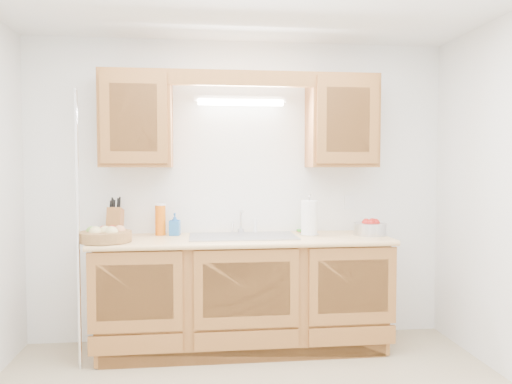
{
  "coord_description": "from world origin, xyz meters",
  "views": [
    {
      "loc": [
        -0.34,
        -2.7,
        1.46
      ],
      "look_at": [
        0.06,
        0.85,
        1.27
      ],
      "focal_mm": 35.0,
      "sensor_mm": 36.0,
      "label": 1
    }
  ],
  "objects": [
    {
      "name": "room",
      "position": [
        0.0,
        0.0,
        1.25
      ],
      "size": [
        3.52,
        3.5,
        2.5
      ],
      "color": "tan",
      "rests_on": "ground"
    },
    {
      "name": "base_cabinets",
      "position": [
        0.0,
        1.2,
        0.44
      ],
      "size": [
        2.2,
        0.6,
        0.86
      ],
      "primitive_type": "cube",
      "color": "#A35E2F",
      "rests_on": "ground"
    },
    {
      "name": "countertop",
      "position": [
        0.0,
        1.19,
        0.88
      ],
      "size": [
        2.3,
        0.63,
        0.04
      ],
      "primitive_type": "cube",
      "color": "#E1B876",
      "rests_on": "base_cabinets"
    },
    {
      "name": "upper_cabinet_left",
      "position": [
        -0.83,
        1.33,
        1.83
      ],
      "size": [
        0.55,
        0.33,
        0.75
      ],
      "primitive_type": "cube",
      "color": "#A35E2F",
      "rests_on": "room"
    },
    {
      "name": "upper_cabinet_right",
      "position": [
        0.83,
        1.33,
        1.83
      ],
      "size": [
        0.55,
        0.33,
        0.75
      ],
      "primitive_type": "cube",
      "color": "#A35E2F",
      "rests_on": "room"
    },
    {
      "name": "valance",
      "position": [
        0.0,
        1.19,
        2.14
      ],
      "size": [
        2.2,
        0.05,
        0.12
      ],
      "primitive_type": "cube",
      "color": "#A35E2F",
      "rests_on": "room"
    },
    {
      "name": "fluorescent_fixture",
      "position": [
        0.0,
        1.42,
        2.0
      ],
      "size": [
        0.76,
        0.08,
        0.08
      ],
      "color": "white",
      "rests_on": "room"
    },
    {
      "name": "sink",
      "position": [
        0.0,
        1.21,
        0.83
      ],
      "size": [
        0.84,
        0.46,
        0.36
      ],
      "color": "#9E9EA3",
      "rests_on": "countertop"
    },
    {
      "name": "wire_shelf_pole",
      "position": [
        -1.2,
        0.94,
        1.0
      ],
      "size": [
        0.03,
        0.03,
        2.0
      ],
      "primitive_type": "cylinder",
      "color": "silver",
      "rests_on": "ground"
    },
    {
      "name": "outlet_plate",
      "position": [
        0.95,
        1.49,
        1.15
      ],
      "size": [
        0.08,
        0.01,
        0.12
      ],
      "primitive_type": "cube",
      "color": "white",
      "rests_on": "room"
    },
    {
      "name": "fruit_basket",
      "position": [
        -1.03,
        1.05,
        0.95
      ],
      "size": [
        0.45,
        0.45,
        0.12
      ],
      "rotation": [
        0.0,
        0.0,
        0.19
      ],
      "color": "olive",
      "rests_on": "countertop"
    },
    {
      "name": "knife_block",
      "position": [
        -1.01,
        1.36,
        1.02
      ],
      "size": [
        0.13,
        0.19,
        0.32
      ],
      "rotation": [
        0.0,
        0.0,
        -0.08
      ],
      "color": "#A35E2F",
      "rests_on": "countertop"
    },
    {
      "name": "orange_canister",
      "position": [
        -0.66,
        1.38,
        1.03
      ],
      "size": [
        0.11,
        0.11,
        0.25
      ],
      "rotation": [
        0.0,
        0.0,
        -0.34
      ],
      "color": "orange",
      "rests_on": "countertop"
    },
    {
      "name": "soap_bottle",
      "position": [
        -0.54,
        1.35,
        0.99
      ],
      "size": [
        0.09,
        0.1,
        0.18
      ],
      "primitive_type": "imported",
      "rotation": [
        0.0,
        0.0,
        -0.17
      ],
      "color": "#2263AE",
      "rests_on": "countertop"
    },
    {
      "name": "sponge",
      "position": [
        0.54,
        1.44,
        0.91
      ],
      "size": [
        0.12,
        0.09,
        0.02
      ],
      "rotation": [
        0.0,
        0.0,
        0.19
      ],
      "color": "#CC333F",
      "rests_on": "countertop"
    },
    {
      "name": "paper_towel",
      "position": [
        0.54,
        1.23,
        1.04
      ],
      "size": [
        0.17,
        0.17,
        0.33
      ],
      "rotation": [
        0.0,
        0.0,
        -0.4
      ],
      "color": "silver",
      "rests_on": "countertop"
    },
    {
      "name": "apple_bowl",
      "position": [
        1.03,
        1.18,
        0.96
      ],
      "size": [
        0.27,
        0.27,
        0.14
      ],
      "rotation": [
        0.0,
        0.0,
        -0.05
      ],
      "color": "silver",
      "rests_on": "countertop"
    }
  ]
}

